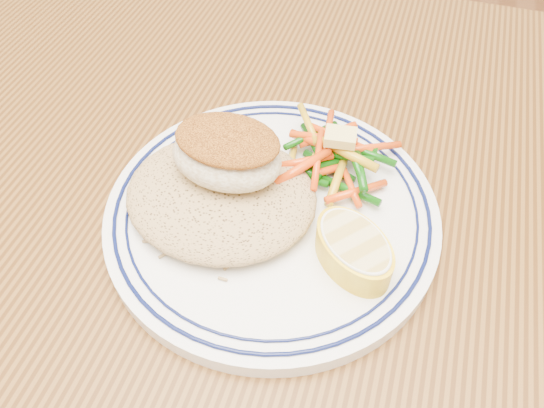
{
  "coord_description": "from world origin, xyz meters",
  "views": [
    {
      "loc": [
        0.12,
        -0.22,
        1.09
      ],
      "look_at": [
        0.03,
        0.04,
        0.77
      ],
      "focal_mm": 35.0,
      "sensor_mm": 36.0,
      "label": 1
    }
  ],
  "objects_px": {
    "vegetable_pile": "(328,158)",
    "dining_table": "(223,310)",
    "plate": "(272,212)",
    "fish_fillet": "(227,153)",
    "rice_pilaf": "(221,192)",
    "lemon_wedge": "(354,249)"
  },
  "relations": [
    {
      "from": "dining_table",
      "to": "rice_pilaf",
      "type": "distance_m",
      "value": 0.13
    },
    {
      "from": "rice_pilaf",
      "to": "lemon_wedge",
      "type": "bearing_deg",
      "value": -11.63
    },
    {
      "from": "plate",
      "to": "fish_fillet",
      "type": "relative_size",
      "value": 2.96
    },
    {
      "from": "dining_table",
      "to": "plate",
      "type": "distance_m",
      "value": 0.12
    },
    {
      "from": "vegetable_pile",
      "to": "dining_table",
      "type": "bearing_deg",
      "value": -123.73
    },
    {
      "from": "rice_pilaf",
      "to": "dining_table",
      "type": "bearing_deg",
      "value": -80.38
    },
    {
      "from": "plate",
      "to": "vegetable_pile",
      "type": "bearing_deg",
      "value": 60.18
    },
    {
      "from": "dining_table",
      "to": "lemon_wedge",
      "type": "bearing_deg",
      "value": 6.48
    },
    {
      "from": "plate",
      "to": "lemon_wedge",
      "type": "distance_m",
      "value": 0.08
    },
    {
      "from": "dining_table",
      "to": "fish_fillet",
      "type": "height_order",
      "value": "fish_fillet"
    },
    {
      "from": "dining_table",
      "to": "plate",
      "type": "relative_size",
      "value": 5.57
    },
    {
      "from": "plate",
      "to": "fish_fillet",
      "type": "distance_m",
      "value": 0.06
    },
    {
      "from": "dining_table",
      "to": "plate",
      "type": "height_order",
      "value": "plate"
    },
    {
      "from": "dining_table",
      "to": "fish_fillet",
      "type": "xyz_separation_m",
      "value": [
        -0.0,
        0.05,
        0.16
      ]
    },
    {
      "from": "vegetable_pile",
      "to": "lemon_wedge",
      "type": "height_order",
      "value": "vegetable_pile"
    },
    {
      "from": "plate",
      "to": "fish_fillet",
      "type": "height_order",
      "value": "fish_fillet"
    },
    {
      "from": "fish_fillet",
      "to": "dining_table",
      "type": "bearing_deg",
      "value": -85.1
    },
    {
      "from": "rice_pilaf",
      "to": "fish_fillet",
      "type": "bearing_deg",
      "value": 83.36
    },
    {
      "from": "rice_pilaf",
      "to": "vegetable_pile",
      "type": "xyz_separation_m",
      "value": [
        0.07,
        0.06,
        -0.0
      ]
    },
    {
      "from": "plate",
      "to": "vegetable_pile",
      "type": "distance_m",
      "value": 0.07
    },
    {
      "from": "rice_pilaf",
      "to": "vegetable_pile",
      "type": "distance_m",
      "value": 0.1
    },
    {
      "from": "lemon_wedge",
      "to": "dining_table",
      "type": "bearing_deg",
      "value": -173.52
    }
  ]
}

